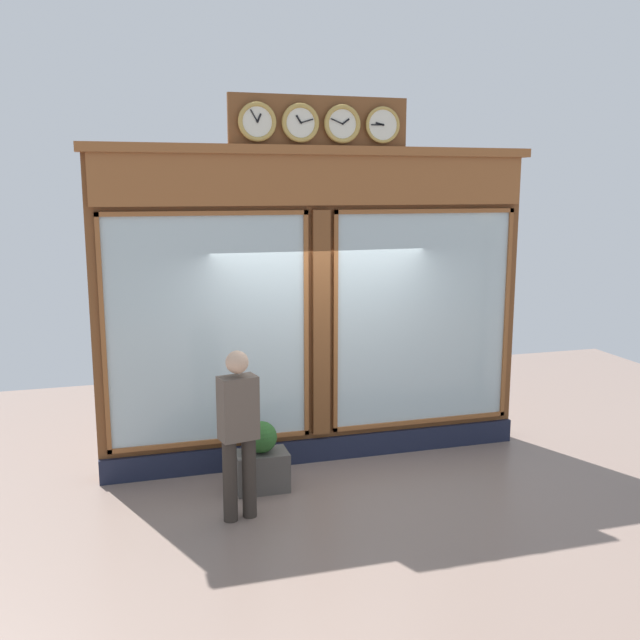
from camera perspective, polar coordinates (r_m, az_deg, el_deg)
name	(u,v)px	position (r m, az deg, el deg)	size (l,w,h in m)	color
ground_plane	(414,583)	(6.31, 7.54, -20.06)	(14.00, 14.00, 0.00)	#7A665B
shop_facade	(317,305)	(8.30, -0.24, 1.24)	(5.14, 0.42, 4.19)	brown
pedestrian	(239,428)	(6.98, -6.52, -8.55)	(0.40, 0.29, 1.69)	#312A24
planter_box	(262,471)	(7.84, -4.67, -11.92)	(0.56, 0.36, 0.42)	#4C4742
planter_shrub	(261,437)	(7.71, -4.72, -9.30)	(0.34, 0.34, 0.34)	#285623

